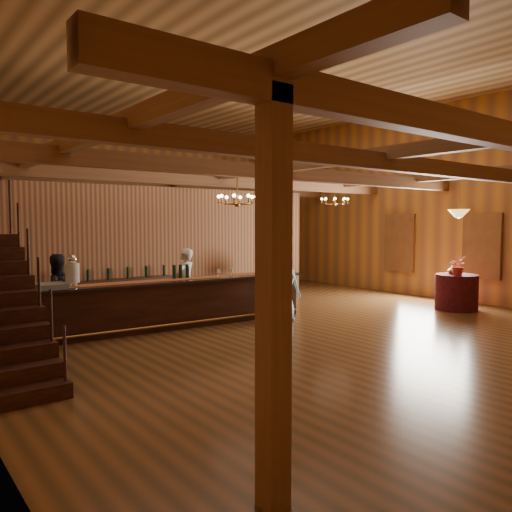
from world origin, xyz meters
TOP-DOWN VIEW (x-y plane):
  - floor at (0.00, 0.00)m, footprint 14.00×14.00m
  - ceiling at (0.00, 0.00)m, footprint 14.00×14.00m
  - wall_back at (0.00, 7.00)m, footprint 12.00×0.10m
  - wall_right at (6.00, 0.00)m, footprint 0.10×14.00m
  - beam_grid at (0.00, 0.51)m, footprint 11.90×13.90m
  - support_posts at (0.00, -0.50)m, footprint 9.20×10.20m
  - partition_wall at (-0.50, 3.50)m, footprint 9.00×0.18m
  - window_right_front at (5.95, -1.60)m, footprint 0.12×1.05m
  - window_right_back at (5.95, 1.00)m, footprint 0.12×1.05m
  - staircase at (-5.45, -0.74)m, footprint 1.00×2.80m
  - backroom_boxes at (-0.29, 5.50)m, footprint 4.10×0.60m
  - tasting_bar at (-1.77, 0.82)m, footprint 5.99×1.22m
  - beverage_dispenser at (-3.93, 1.04)m, footprint 0.26×0.26m
  - glass_rack_tray at (-4.34, 0.98)m, footprint 0.50×0.50m
  - raffle_drum at (0.53, 0.59)m, footprint 0.34×0.24m
  - bar_bottle_0 at (-1.85, 0.94)m, footprint 0.07×0.07m
  - bar_bottle_1 at (-1.70, 0.93)m, footprint 0.07×0.07m
  - bar_bottle_2 at (-1.54, 0.92)m, footprint 0.07×0.07m
  - bar_bottle_3 at (-1.54, 0.92)m, footprint 0.07×0.07m
  - backbar_shelf at (-2.14, 3.22)m, footprint 2.89×0.70m
  - round_table at (4.65, -1.67)m, footprint 1.02×1.02m
  - chandelier_left at (-0.98, -0.13)m, footprint 0.80×0.80m
  - chandelier_right at (4.13, 2.01)m, footprint 0.80×0.80m
  - pendant_lamp at (4.65, -1.67)m, footprint 0.52×0.52m
  - bartender at (-1.23, 1.58)m, footprint 0.69×0.59m
  - staff_second at (-4.06, 1.64)m, footprint 0.82×0.66m
  - guest at (0.38, -0.00)m, footprint 0.86×0.66m
  - floor_plant at (1.77, 2.66)m, footprint 0.79×0.67m
  - table_flowers at (4.50, -1.76)m, footprint 0.54×0.51m
  - table_vase at (4.64, -1.53)m, footprint 0.20×0.20m

SIDE VIEW (x-z plane):
  - floor at x=0.00m, z-range 0.00..0.00m
  - backbar_shelf at x=-2.14m, z-range 0.00..0.80m
  - round_table at x=4.65m, z-range 0.00..0.88m
  - tasting_bar at x=-1.77m, z-range 0.00..1.01m
  - backroom_boxes at x=-0.29m, z-range -0.02..1.08m
  - floor_plant at x=1.77m, z-range 0.00..1.30m
  - guest at x=0.38m, z-range 0.00..1.56m
  - staff_second at x=-4.06m, z-range 0.00..1.58m
  - bartender at x=-1.23m, z-range 0.00..1.60m
  - staircase at x=-5.45m, z-range 0.00..2.00m
  - glass_rack_tray at x=-4.34m, z-range 0.99..1.09m
  - table_vase at x=4.64m, z-range 0.88..1.21m
  - table_flowers at x=4.50m, z-range 0.88..1.36m
  - bar_bottle_0 at x=-1.85m, z-range 0.99..1.29m
  - bar_bottle_1 at x=-1.70m, z-range 0.99..1.29m
  - bar_bottle_2 at x=-1.54m, z-range 0.99..1.29m
  - bar_bottle_3 at x=-1.54m, z-range 0.99..1.29m
  - raffle_drum at x=0.53m, z-range 1.02..1.32m
  - beverage_dispenser at x=-3.93m, z-range 0.98..1.58m
  - window_right_front at x=5.95m, z-range 0.67..2.42m
  - window_right_back at x=5.95m, z-range 0.67..2.42m
  - partition_wall at x=-0.50m, z-range 0.00..3.10m
  - support_posts at x=0.00m, z-range 0.00..3.20m
  - pendant_lamp at x=4.65m, z-range 1.95..2.85m
  - chandelier_left at x=-0.98m, z-range 2.30..3.01m
  - wall_back at x=0.00m, z-range 0.00..5.50m
  - wall_right at x=6.00m, z-range 0.00..5.50m
  - chandelier_right at x=4.13m, z-range 2.54..3.08m
  - beam_grid at x=0.00m, z-range 3.05..3.44m
  - ceiling at x=0.00m, z-range 5.50..5.50m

